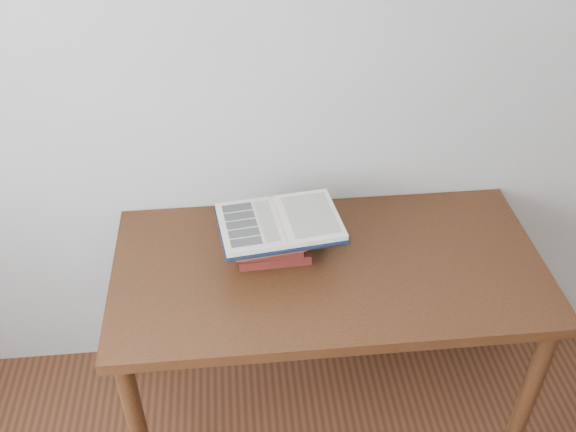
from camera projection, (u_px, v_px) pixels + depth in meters
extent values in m
cube|color=beige|center=(307.00, 73.00, 2.12)|extent=(3.50, 0.04, 2.60)
cube|color=#492512|center=(329.00, 268.00, 2.17)|extent=(1.45, 0.73, 0.04)
cylinder|color=#492512|center=(139.00, 430.00, 2.12)|extent=(0.06, 0.06, 0.74)
cylinder|color=#492512|center=(527.00, 397.00, 2.22)|extent=(0.06, 0.06, 0.74)
cylinder|color=#492512|center=(151.00, 299.00, 2.59)|extent=(0.06, 0.06, 0.74)
cylinder|color=#492512|center=(471.00, 277.00, 2.70)|extent=(0.06, 0.06, 0.74)
cube|color=maroon|center=(273.00, 250.00, 2.19)|extent=(0.25, 0.16, 0.04)
cube|color=maroon|center=(269.00, 245.00, 2.16)|extent=(0.22, 0.13, 0.03)
cube|color=#A25C24|center=(267.00, 237.00, 2.14)|extent=(0.26, 0.20, 0.03)
cube|color=#A25C24|center=(269.00, 230.00, 2.13)|extent=(0.23, 0.14, 0.03)
cube|color=black|center=(280.00, 225.00, 2.12)|extent=(0.43, 0.33, 0.01)
cube|color=beige|center=(250.00, 225.00, 2.09)|extent=(0.22, 0.29, 0.02)
cube|color=beige|center=(309.00, 217.00, 2.12)|extent=(0.22, 0.29, 0.02)
cylinder|color=beige|center=(280.00, 222.00, 2.11)|extent=(0.05, 0.26, 0.01)
cube|color=black|center=(237.00, 208.00, 2.15)|extent=(0.10, 0.05, 0.00)
cube|color=black|center=(239.00, 216.00, 2.11)|extent=(0.10, 0.05, 0.00)
cube|color=black|center=(241.00, 224.00, 2.08)|extent=(0.10, 0.05, 0.00)
cube|color=black|center=(244.00, 233.00, 2.04)|extent=(0.10, 0.05, 0.00)
cube|color=black|center=(246.00, 242.00, 2.01)|extent=(0.10, 0.05, 0.00)
cube|color=beige|center=(267.00, 221.00, 2.09)|extent=(0.08, 0.22, 0.00)
cube|color=beige|center=(310.00, 214.00, 2.12)|extent=(0.18, 0.24, 0.00)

